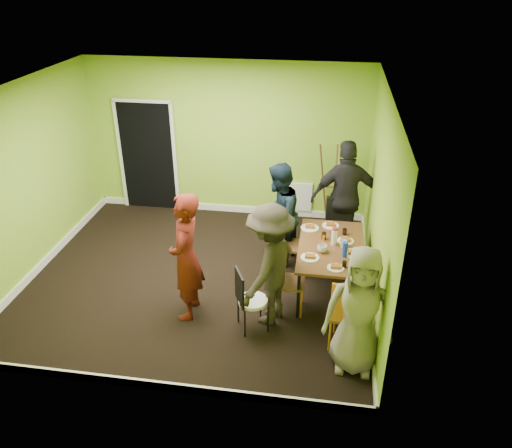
{
  "coord_description": "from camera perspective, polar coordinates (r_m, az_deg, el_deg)",
  "views": [
    {
      "loc": [
        1.79,
        -6.06,
        4.28
      ],
      "look_at": [
        0.86,
        0.0,
        0.98
      ],
      "focal_mm": 35.0,
      "sensor_mm": 36.0,
      "label": 1
    }
  ],
  "objects": [
    {
      "name": "plate_near_left",
      "position": [
        7.37,
        6.17,
        -0.44
      ],
      "size": [
        0.27,
        0.27,
        0.01
      ],
      "primitive_type": "cylinder",
      "color": "white",
      "rests_on": "dining_table"
    },
    {
      "name": "plate_far_front",
      "position": [
        6.5,
        9.09,
        -4.96
      ],
      "size": [
        0.22,
        0.22,
        0.01
      ],
      "primitive_type": "cylinder",
      "color": "white",
      "rests_on": "dining_table"
    },
    {
      "name": "ground",
      "position": [
        7.63,
        -6.42,
        -6.02
      ],
      "size": [
        5.0,
        5.0,
        0.0
      ],
      "primitive_type": "plane",
      "color": "black",
      "rests_on": "ground"
    },
    {
      "name": "chair_bentwood",
      "position": [
        6.36,
        -0.91,
        -8.37
      ],
      "size": [
        0.46,
        0.45,
        0.88
      ],
      "rotation": [
        0.0,
        0.0,
        -1.11
      ],
      "color": "black",
      "rests_on": "ground"
    },
    {
      "name": "thermos",
      "position": [
        6.96,
        8.93,
        -1.48
      ],
      "size": [
        0.08,
        0.08,
        0.23
      ],
      "primitive_type": "cylinder",
      "color": "white",
      "rests_on": "dining_table"
    },
    {
      "name": "blue_bottle",
      "position": [
        6.71,
        10.15,
        -2.87
      ],
      "size": [
        0.07,
        0.07,
        0.21
      ],
      "primitive_type": "cylinder",
      "color": "#1834B9",
      "rests_on": "dining_table"
    },
    {
      "name": "plate_wall_back",
      "position": [
        7.11,
        10.19,
        -1.92
      ],
      "size": [
        0.23,
        0.23,
        0.01
      ],
      "primitive_type": "cylinder",
      "color": "white",
      "rests_on": "dining_table"
    },
    {
      "name": "chair_back_end",
      "position": [
        7.95,
        9.4,
        0.97
      ],
      "size": [
        0.42,
        0.49,
        0.97
      ],
      "rotation": [
        0.0,
        0.0,
        3.22
      ],
      "color": "orange",
      "rests_on": "ground"
    },
    {
      "name": "cup_a",
      "position": [
        6.79,
        7.59,
        -2.8
      ],
      "size": [
        0.13,
        0.13,
        0.11
      ],
      "primitive_type": "imported",
      "color": "white",
      "rests_on": "dining_table"
    },
    {
      "name": "plate_near_right",
      "position": [
        6.66,
        6.18,
        -3.84
      ],
      "size": [
        0.25,
        0.25,
        0.01
      ],
      "primitive_type": "cylinder",
      "color": "white",
      "rests_on": "dining_table"
    },
    {
      "name": "person_standing",
      "position": [
        6.46,
        -8.0,
        -3.78
      ],
      "size": [
        0.45,
        0.66,
        1.76
      ],
      "primitive_type": "imported",
      "rotation": [
        0.0,
        0.0,
        -1.52
      ],
      "color": "#56150E",
      "rests_on": "ground"
    },
    {
      "name": "glass_mid",
      "position": [
        7.1,
        7.75,
        -1.34
      ],
      "size": [
        0.06,
        0.06,
        0.11
      ],
      "primitive_type": "cylinder",
      "color": "black",
      "rests_on": "dining_table"
    },
    {
      "name": "easel",
      "position": [
        8.82,
        8.95,
        4.38
      ],
      "size": [
        0.62,
        0.58,
        1.54
      ],
      "color": "brown",
      "rests_on": "ground"
    },
    {
      "name": "plate_far_back",
      "position": [
        7.47,
        8.52,
        -0.18
      ],
      "size": [
        0.25,
        0.25,
        0.01
      ],
      "primitive_type": "cylinder",
      "color": "white",
      "rests_on": "dining_table"
    },
    {
      "name": "glass_back",
      "position": [
        7.26,
        10.09,
        -0.86
      ],
      "size": [
        0.06,
        0.06,
        0.09
      ],
      "primitive_type": "cylinder",
      "color": "black",
      "rests_on": "dining_table"
    },
    {
      "name": "chair_left_far",
      "position": [
        7.5,
        3.98,
        -1.8
      ],
      "size": [
        0.45,
        0.45,
        0.94
      ],
      "rotation": [
        0.0,
        0.0,
        -1.74
      ],
      "color": "orange",
      "rests_on": "ground"
    },
    {
      "name": "glass_front",
      "position": [
        6.51,
        10.07,
        -4.55
      ],
      "size": [
        0.06,
        0.06,
        0.09
      ],
      "primitive_type": "cylinder",
      "color": "black",
      "rests_on": "dining_table"
    },
    {
      "name": "person_left_far",
      "position": [
        7.52,
        2.58,
        0.92
      ],
      "size": [
        0.77,
        0.91,
        1.65
      ],
      "primitive_type": "imported",
      "rotation": [
        0.0,
        0.0,
        -1.77
      ],
      "color": "black",
      "rests_on": "ground"
    },
    {
      "name": "chair_left_near",
      "position": [
        6.67,
        3.25,
        -5.94
      ],
      "size": [
        0.41,
        0.4,
        0.95
      ],
      "rotation": [
        0.0,
        0.0,
        -1.55
      ],
      "color": "orange",
      "rests_on": "ground"
    },
    {
      "name": "chair_front_end",
      "position": [
        6.09,
        10.47,
        -9.83
      ],
      "size": [
        0.48,
        0.48,
        1.01
      ],
      "rotation": [
        0.0,
        0.0,
        -0.17
      ],
      "color": "orange",
      "rests_on": "ground"
    },
    {
      "name": "person_front_end",
      "position": [
        5.74,
        11.72,
        -9.76
      ],
      "size": [
        0.82,
        0.56,
        1.6
      ],
      "primitive_type": "imported",
      "rotation": [
        0.0,
        0.0,
        -0.07
      ],
      "color": "gray",
      "rests_on": "ground"
    },
    {
      "name": "person_back_end",
      "position": [
        7.97,
        10.19,
        2.97
      ],
      "size": [
        1.16,
        0.65,
        1.87
      ],
      "primitive_type": "imported",
      "rotation": [
        0.0,
        0.0,
        3.33
      ],
      "color": "black",
      "rests_on": "ground"
    },
    {
      "name": "orange_bottle",
      "position": [
        7.08,
        7.75,
        -1.54
      ],
      "size": [
        0.04,
        0.04,
        0.08
      ],
      "primitive_type": "cylinder",
      "color": "orange",
      "rests_on": "dining_table"
    },
    {
      "name": "person_left_near",
      "position": [
        6.32,
        1.61,
        -4.73
      ],
      "size": [
        0.97,
        1.23,
        1.67
      ],
      "primitive_type": "imported",
      "rotation": [
        0.0,
        0.0,
        -1.95
      ],
      "color": "#2B251C",
      "rests_on": "ground"
    },
    {
      "name": "room_walls",
      "position": [
        7.17,
        -6.94,
        0.73
      ],
      "size": [
        5.04,
        4.54,
        2.82
      ],
      "color": "#99BC30",
      "rests_on": "ground"
    },
    {
      "name": "dining_table",
      "position": [
        7.01,
        8.59,
        -2.84
      ],
      "size": [
        0.9,
        1.5,
        0.75
      ],
      "color": "black",
      "rests_on": "ground"
    },
    {
      "name": "plate_wall_front",
      "position": [
        6.83,
        10.99,
        -3.34
      ],
      "size": [
        0.26,
        0.26,
        0.01
      ],
      "primitive_type": "cylinder",
      "color": "white",
      "rests_on": "dining_table"
    },
    {
      "name": "cup_b",
      "position": [
        6.94,
        9.92,
        -2.27
      ],
      "size": [
        0.11,
        0.11,
        0.1
      ],
      "primitive_type": "imported",
      "color": "white",
      "rests_on": "dining_table"
    }
  ]
}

